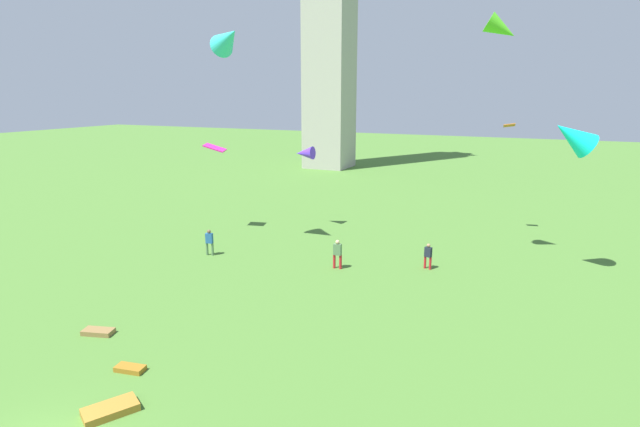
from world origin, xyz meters
TOP-DOWN VIEW (x-y plane):
  - person_0 at (1.70, 19.24)m, footprint 0.56×0.30m
  - person_1 at (-6.92, 18.15)m, footprint 0.53×0.35m
  - person_2 at (6.71, 21.44)m, footprint 0.48×0.34m
  - kite_flying_0 at (13.84, 23.60)m, footprint 3.00×2.39m
  - kite_flying_1 at (9.97, 31.54)m, footprint 0.86×0.66m
  - kite_flying_2 at (-4.32, 27.08)m, footprint 1.49×1.02m
  - kite_flying_3 at (-6.00, 19.88)m, footprint 2.98×2.61m
  - kite_flying_4 at (9.63, 24.00)m, footprint 2.25×1.59m
  - kite_flying_5 at (-10.03, 23.47)m, footprint 1.78×1.53m
  - kite_bundle_0 at (-1.12, 5.26)m, footprint 1.21×0.71m
  - kite_bundle_1 at (0.25, 3.00)m, footprint 1.65×1.96m
  - kite_bundle_2 at (-4.68, 6.97)m, footprint 1.46×0.97m

SIDE VIEW (x-z plane):
  - kite_bundle_0 at x=-1.12m, z-range 0.00..0.20m
  - kite_bundle_2 at x=-4.68m, z-range 0.00..0.22m
  - kite_bundle_1 at x=0.25m, z-range 0.00..0.27m
  - person_2 at x=6.71m, z-range 0.11..1.70m
  - person_1 at x=-6.92m, z-range 0.11..1.85m
  - person_0 at x=1.70m, z-range 0.12..1.92m
  - kite_flying_2 at x=-4.32m, z-range 5.34..6.44m
  - kite_flying_5 at x=-10.03m, z-range 6.09..6.72m
  - kite_flying_0 at x=13.84m, z-range 6.88..9.31m
  - kite_flying_1 at x=9.97m, z-range 7.94..8.30m
  - kite_flying_3 at x=-6.00m, z-range 12.56..14.75m
  - kite_flying_4 at x=9.63m, z-range 12.98..14.84m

